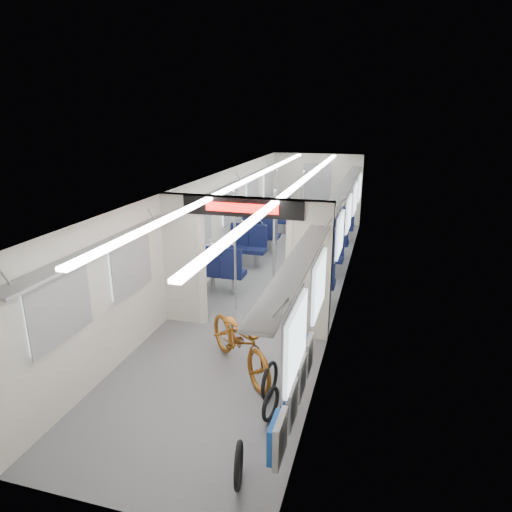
# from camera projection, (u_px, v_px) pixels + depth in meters

# --- Properties ---
(carriage) EXTENTS (12.00, 12.02, 2.31)m
(carriage) POSITION_uv_depth(u_px,v_px,m) (270.00, 222.00, 9.12)
(carriage) COLOR #515456
(carriage) RESTS_ON ground
(bicycle) EXTENTS (1.72, 1.78, 0.96)m
(bicycle) POSITION_uv_depth(u_px,v_px,m) (240.00, 340.00, 6.53)
(bicycle) COLOR brown
(bicycle) RESTS_ON ground
(flip_bench) EXTENTS (0.12, 2.07, 0.47)m
(flip_bench) POSITION_uv_depth(u_px,v_px,m) (294.00, 390.00, 5.19)
(flip_bench) COLOR gray
(flip_bench) RESTS_ON carriage
(bike_hoop_a) EXTENTS (0.14, 0.49, 0.49)m
(bike_hoop_a) POSITION_uv_depth(u_px,v_px,m) (239.00, 467.00, 4.56)
(bike_hoop_a) COLOR black
(bike_hoop_a) RESTS_ON ground
(bike_hoop_b) EXTENTS (0.13, 0.44, 0.44)m
(bike_hoop_b) POSITION_uv_depth(u_px,v_px,m) (271.00, 406.00, 5.55)
(bike_hoop_b) COLOR black
(bike_hoop_b) RESTS_ON ground
(bike_hoop_c) EXTENTS (0.12, 0.52, 0.52)m
(bike_hoop_c) POSITION_uv_depth(u_px,v_px,m) (270.00, 382.00, 5.96)
(bike_hoop_c) COLOR black
(bike_hoop_c) RESTS_ON ground
(seat_bay_near_left) EXTENTS (0.92, 2.13, 1.12)m
(seat_bay_near_left) POSITION_uv_depth(u_px,v_px,m) (236.00, 254.00, 10.21)
(seat_bay_near_left) COLOR black
(seat_bay_near_left) RESTS_ON ground
(seat_bay_near_right) EXTENTS (0.90, 2.00, 1.08)m
(seat_bay_near_right) POSITION_uv_depth(u_px,v_px,m) (318.00, 263.00, 9.63)
(seat_bay_near_right) COLOR black
(seat_bay_near_right) RESTS_ON ground
(seat_bay_far_left) EXTENTS (0.96, 2.29, 1.17)m
(seat_bay_far_left) POSITION_uv_depth(u_px,v_px,m) (270.00, 222.00, 13.07)
(seat_bay_far_left) COLOR black
(seat_bay_far_left) RESTS_ON ground
(seat_bay_far_right) EXTENTS (0.90, 2.03, 1.09)m
(seat_bay_far_right) POSITION_uv_depth(u_px,v_px,m) (335.00, 229.00, 12.38)
(seat_bay_far_right) COLOR black
(seat_bay_far_right) RESTS_ON ground
(stanchion_near_left) EXTENTS (0.04, 0.04, 2.30)m
(stanchion_near_left) POSITION_uv_depth(u_px,v_px,m) (235.00, 252.00, 8.36)
(stanchion_near_left) COLOR silver
(stanchion_near_left) RESTS_ON ground
(stanchion_near_right) EXTENTS (0.04, 0.04, 2.30)m
(stanchion_near_right) POSITION_uv_depth(u_px,v_px,m) (274.00, 252.00, 8.34)
(stanchion_near_right) COLOR silver
(stanchion_near_right) RESTS_ON ground
(stanchion_far_left) EXTENTS (0.04, 0.04, 2.30)m
(stanchion_far_left) POSITION_uv_depth(u_px,v_px,m) (277.00, 218.00, 10.99)
(stanchion_far_left) COLOR silver
(stanchion_far_left) RESTS_ON ground
(stanchion_far_right) EXTENTS (0.04, 0.04, 2.30)m
(stanchion_far_right) POSITION_uv_depth(u_px,v_px,m) (302.00, 219.00, 10.85)
(stanchion_far_right) COLOR silver
(stanchion_far_right) RESTS_ON ground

